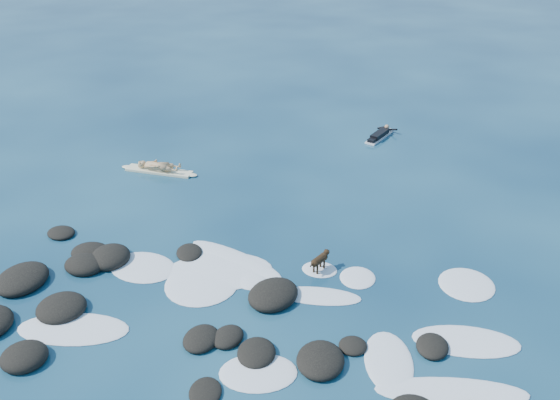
% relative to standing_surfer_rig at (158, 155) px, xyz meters
% --- Properties ---
extents(ground, '(160.00, 160.00, 0.00)m').
position_rel_standing_surfer_rig_xyz_m(ground, '(6.11, -6.45, -0.75)').
color(ground, '#0A2642').
rests_on(ground, ground).
extents(reef_rocks, '(15.01, 7.10, 0.56)m').
position_rel_standing_surfer_rig_xyz_m(reef_rocks, '(4.40, -8.37, -0.63)').
color(reef_rocks, black).
rests_on(reef_rocks, ground).
extents(breaking_foam, '(13.38, 7.37, 0.12)m').
position_rel_standing_surfer_rig_xyz_m(breaking_foam, '(7.00, -6.78, -0.74)').
color(breaking_foam, white).
rests_on(breaking_foam, ground).
extents(standing_surfer_rig, '(3.34, 0.67, 1.90)m').
position_rel_standing_surfer_rig_xyz_m(standing_surfer_rig, '(0.00, 0.00, 0.00)').
color(standing_surfer_rig, '#EFE9BF').
rests_on(standing_surfer_rig, ground).
extents(paddling_surfer_rig, '(1.24, 2.31, 0.40)m').
position_rel_standing_surfer_rig_xyz_m(paddling_surfer_rig, '(7.96, 6.41, -0.61)').
color(paddling_surfer_rig, silver).
rests_on(paddling_surfer_rig, ground).
extents(dog, '(0.50, 0.97, 0.64)m').
position_rel_standing_surfer_rig_xyz_m(dog, '(8.01, -4.90, -0.32)').
color(dog, black).
rests_on(dog, ground).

